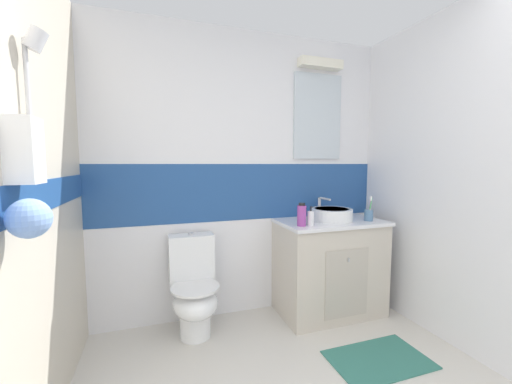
{
  "coord_description": "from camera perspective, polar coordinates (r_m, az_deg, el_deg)",
  "views": [
    {
      "loc": [
        -0.77,
        -0.19,
        1.35
      ],
      "look_at": [
        -0.07,
        1.92,
        1.14
      ],
      "focal_mm": 21.29,
      "sensor_mm": 36.0,
      "label": 1
    }
  ],
  "objects": [
    {
      "name": "wall_back_tiled",
      "position": [
        2.75,
        -2.03,
        3.42
      ],
      "size": [
        3.2,
        0.2,
        2.5
      ],
      "color": "white",
      "rests_on": "ground_plane"
    },
    {
      "name": "toilet",
      "position": [
        2.56,
        -11.56,
        -17.48
      ],
      "size": [
        0.37,
        0.5,
        0.79
      ],
      "color": "white",
      "rests_on": "ground_plane"
    },
    {
      "name": "vanity_cabinet",
      "position": [
        2.9,
        13.57,
        -13.44
      ],
      "size": [
        0.92,
        0.56,
        0.85
      ],
      "color": "beige",
      "rests_on": "ground_plane"
    },
    {
      "name": "bath_mat",
      "position": [
        2.53,
        22.06,
        -27.17
      ],
      "size": [
        0.67,
        0.42,
        0.01
      ],
      "primitive_type": "cube",
      "color": "#337266",
      "rests_on": "ground_plane"
    },
    {
      "name": "toothbrush_cup",
      "position": [
        2.86,
        20.44,
        -3.92
      ],
      "size": [
        0.08,
        0.08,
        0.22
      ],
      "color": "#4C7299",
      "rests_on": "vanity_cabinet"
    },
    {
      "name": "sink_basin",
      "position": [
        2.79,
        13.98,
        -4.01
      ],
      "size": [
        0.36,
        0.41,
        0.19
      ],
      "color": "white",
      "rests_on": "vanity_cabinet"
    },
    {
      "name": "mouthwash_bottle",
      "position": [
        2.49,
        8.59,
        -4.3
      ],
      "size": [
        0.07,
        0.07,
        0.19
      ],
      "color": "#993F99",
      "rests_on": "vanity_cabinet"
    },
    {
      "name": "wall_right_plain",
      "position": [
        2.54,
        38.24,
        1.89
      ],
      "size": [
        0.1,
        3.48,
        2.5
      ],
      "primitive_type": "cube",
      "color": "white",
      "rests_on": "ground_plane"
    },
    {
      "name": "soap_dispenser",
      "position": [
        2.52,
        10.24,
        -4.84
      ],
      "size": [
        0.05,
        0.05,
        0.16
      ],
      "color": "white",
      "rests_on": "vanity_cabinet"
    }
  ]
}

